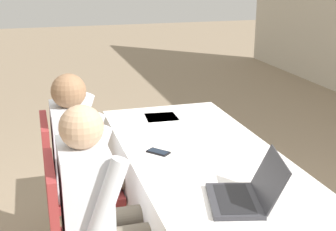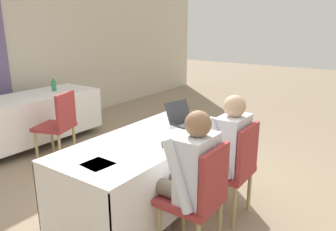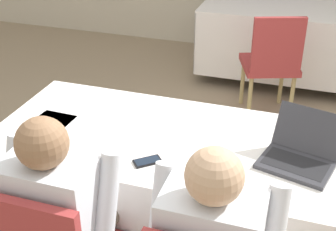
{
  "view_description": "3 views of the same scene",
  "coord_description": "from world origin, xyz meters",
  "px_view_note": "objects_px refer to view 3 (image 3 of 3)",
  "views": [
    {
      "loc": [
        2.29,
        -0.88,
        1.78
      ],
      "look_at": [
        0.0,
        -0.21,
        1.0
      ],
      "focal_mm": 50.0,
      "sensor_mm": 36.0,
      "label": 1
    },
    {
      "loc": [
        -2.3,
        -1.83,
        1.8
      ],
      "look_at": [
        0.0,
        -0.21,
        1.0
      ],
      "focal_mm": 35.0,
      "sensor_mm": 36.0,
      "label": 2
    },
    {
      "loc": [
        0.56,
        -1.92,
        2.0
      ],
      "look_at": [
        0.0,
        -0.21,
        1.0
      ],
      "focal_mm": 50.0,
      "sensor_mm": 36.0,
      "label": 3
    }
  ],
  "objects_px": {
    "laptop": "(299,155)",
    "cell_phone": "(147,161)",
    "chair_far_spare": "(272,61)",
    "person_checkered_shirt": "(65,216)"
  },
  "relations": [
    {
      "from": "laptop",
      "to": "person_checkered_shirt",
      "type": "distance_m",
      "value": 1.09
    },
    {
      "from": "cell_phone",
      "to": "chair_far_spare",
      "type": "xyz_separation_m",
      "value": [
        0.35,
        1.99,
        -0.23
      ]
    },
    {
      "from": "laptop",
      "to": "cell_phone",
      "type": "distance_m",
      "value": 0.71
    },
    {
      "from": "cell_phone",
      "to": "person_checkered_shirt",
      "type": "relative_size",
      "value": 0.12
    },
    {
      "from": "laptop",
      "to": "cell_phone",
      "type": "bearing_deg",
      "value": -147.41
    },
    {
      "from": "chair_far_spare",
      "to": "laptop",
      "type": "bearing_deg",
      "value": 80.46
    },
    {
      "from": "chair_far_spare",
      "to": "person_checkered_shirt",
      "type": "bearing_deg",
      "value": 56.5
    },
    {
      "from": "laptop",
      "to": "person_checkered_shirt",
      "type": "relative_size",
      "value": 0.33
    },
    {
      "from": "laptop",
      "to": "chair_far_spare",
      "type": "bearing_deg",
      "value": 114.7
    },
    {
      "from": "laptop",
      "to": "cell_phone",
      "type": "xyz_separation_m",
      "value": [
        -0.67,
        -0.22,
        -0.04
      ]
    }
  ]
}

